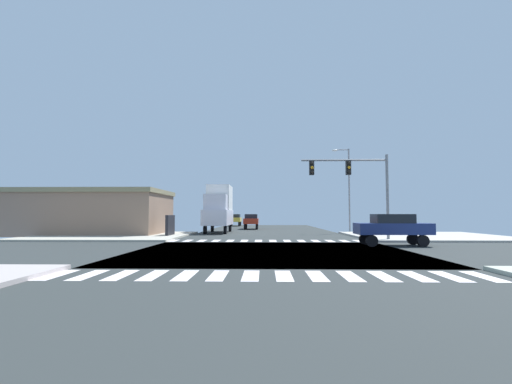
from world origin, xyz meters
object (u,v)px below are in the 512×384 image
object	(u,v)px
sedan_trailing_2	(393,227)
sedan_outer_4	(251,220)
bank_building	(84,212)
box_truck_crossing_1	(219,207)
traffic_signal_mast	(353,177)
street_lamp	(347,183)
sedan_inner_5	(235,219)

from	to	relation	value
sedan_trailing_2	sedan_outer_4	size ratio (longest dim) A/B	1.00
bank_building	box_truck_crossing_1	distance (m)	12.60
traffic_signal_mast	street_lamp	xyz separation A→B (m)	(2.09, 11.20, 0.56)
street_lamp	sedan_inner_5	bearing A→B (deg)	121.45
traffic_signal_mast	box_truck_crossing_1	bearing A→B (deg)	134.03
traffic_signal_mast	box_truck_crossing_1	size ratio (longest dim) A/B	0.85
street_lamp	sedan_trailing_2	bearing A→B (deg)	-92.76
street_lamp	sedan_inner_5	distance (m)	25.30
traffic_signal_mast	street_lamp	distance (m)	11.41
sedan_trailing_2	sedan_outer_4	xyz separation A→B (m)	(-9.31, 24.10, 0.00)
bank_building	box_truck_crossing_1	bearing A→B (deg)	18.02
box_truck_crossing_1	traffic_signal_mast	bearing A→B (deg)	134.03
box_truck_crossing_1	sedan_inner_5	bearing A→B (deg)	-90.00
bank_building	sedan_outer_4	size ratio (longest dim) A/B	3.80
traffic_signal_mast	sedan_trailing_2	world-z (taller)	traffic_signal_mast
traffic_signal_mast	sedan_outer_4	distance (m)	21.98
traffic_signal_mast	sedan_outer_4	world-z (taller)	traffic_signal_mast
traffic_signal_mast	bank_building	world-z (taller)	traffic_signal_mast
bank_building	traffic_signal_mast	bearing A→B (deg)	-17.98
street_lamp	box_truck_crossing_1	world-z (taller)	street_lamp
street_lamp	sedan_outer_4	world-z (taller)	street_lamp
sedan_outer_4	bank_building	bearing A→B (deg)	40.45
street_lamp	bank_building	size ratio (longest dim) A/B	0.52
sedan_trailing_2	sedan_inner_5	world-z (taller)	same
street_lamp	sedan_trailing_2	size ratio (longest dim) A/B	1.99
sedan_inner_5	street_lamp	bearing A→B (deg)	121.45
box_truck_crossing_1	sedan_trailing_2	world-z (taller)	box_truck_crossing_1
bank_building	sedan_outer_4	xyz separation A→B (m)	(14.97, 12.76, -0.94)
sedan_inner_5	bank_building	bearing A→B (deg)	64.49
box_truck_crossing_1	sedan_outer_4	bearing A→B (deg)	-108.69
box_truck_crossing_1	sedan_inner_5	distance (m)	21.24
bank_building	sedan_trailing_2	bearing A→B (deg)	-25.02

